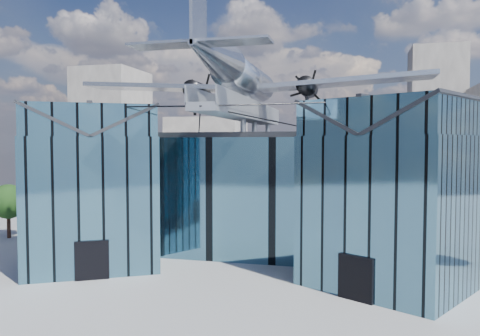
# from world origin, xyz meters

# --- Properties ---
(ground_plane) EXTENTS (120.00, 120.00, 0.00)m
(ground_plane) POSITION_xyz_m (0.00, 0.00, 0.00)
(ground_plane) COLOR gray
(museum) EXTENTS (32.88, 24.50, 17.60)m
(museum) POSITION_xyz_m (0.00, 5.82, 5.54)
(museum) COLOR teal
(museum) RESTS_ON ground
(bg_towers) EXTENTS (77.00, 24.50, 26.00)m
(bg_towers) POSITION_xyz_m (1.45, 50.49, 10.01)
(bg_towers) COLOR gray
(bg_towers) RESTS_ON ground
(tree_side_w) EXTENTS (3.72, 3.72, 5.15)m
(tree_side_w) POSITION_xyz_m (-23.76, 5.84, 3.49)
(tree_side_w) COLOR black
(tree_side_w) RESTS_ON ground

